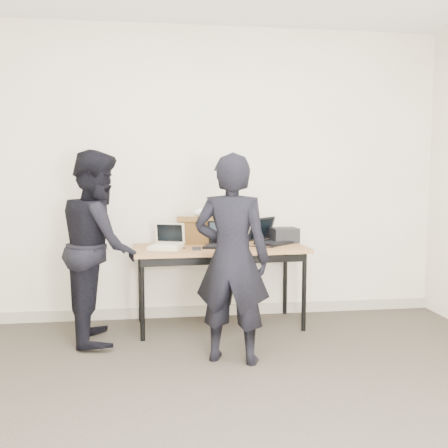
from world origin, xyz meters
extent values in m
cube|color=#3B352D|center=(0.00, 0.00, -0.03)|extent=(4.50, 4.50, 0.05)
cube|color=beige|center=(0.00, 2.27, 1.35)|extent=(4.50, 0.05, 2.70)
cube|color=olive|center=(0.10, 1.90, 0.70)|extent=(1.53, 0.73, 0.03)
cylinder|color=black|center=(-0.57, 1.60, 0.34)|extent=(0.04, 0.04, 0.68)
cylinder|color=black|center=(0.81, 1.68, 0.34)|extent=(0.04, 0.04, 0.68)
cylinder|color=black|center=(-0.60, 2.13, 0.34)|extent=(0.04, 0.04, 0.68)
cylinder|color=black|center=(0.78, 2.20, 0.34)|extent=(0.04, 0.04, 0.68)
cube|color=black|center=(0.12, 1.62, 0.64)|extent=(1.40, 0.10, 0.06)
cube|color=beige|center=(-0.37, 1.82, 0.74)|extent=(0.32, 0.29, 0.03)
cube|color=#ECE8C9|center=(-0.38, 1.80, 0.75)|extent=(0.24, 0.18, 0.01)
cube|color=beige|center=(-0.33, 1.94, 0.84)|extent=(0.26, 0.13, 0.18)
cube|color=black|center=(-0.33, 1.93, 0.84)|extent=(0.22, 0.10, 0.15)
cube|color=beige|center=(-0.34, 1.93, 0.75)|extent=(0.23, 0.09, 0.01)
cube|color=black|center=(0.11, 1.83, 0.73)|extent=(0.34, 0.30, 0.02)
cube|color=black|center=(0.10, 1.81, 0.74)|extent=(0.26, 0.19, 0.01)
cube|color=black|center=(0.15, 1.96, 0.84)|extent=(0.29, 0.15, 0.20)
cube|color=#26333F|center=(0.15, 1.95, 0.84)|extent=(0.25, 0.12, 0.17)
cube|color=black|center=(0.14, 1.93, 0.74)|extent=(0.25, 0.09, 0.01)
cube|color=black|center=(0.62, 1.99, 0.73)|extent=(0.39, 0.38, 0.02)
cube|color=black|center=(0.63, 1.97, 0.74)|extent=(0.28, 0.27, 0.01)
cube|color=black|center=(0.52, 2.10, 0.85)|extent=(0.30, 0.27, 0.22)
cube|color=black|center=(0.52, 2.10, 0.85)|extent=(0.25, 0.22, 0.18)
cube|color=black|center=(0.54, 2.08, 0.74)|extent=(0.23, 0.20, 0.02)
cube|color=brown|center=(-0.08, 2.12, 0.84)|extent=(0.38, 0.21, 0.24)
cube|color=brown|center=(-0.08, 2.06, 0.94)|extent=(0.37, 0.12, 0.07)
cube|color=brown|center=(0.08, 2.10, 0.82)|extent=(0.03, 0.10, 0.02)
ellipsoid|color=white|center=(-0.05, 2.12, 1.00)|extent=(0.14, 0.11, 0.08)
cube|color=black|center=(0.73, 2.08, 0.79)|extent=(0.25, 0.22, 0.13)
cube|color=black|center=(-0.12, 1.72, 0.73)|extent=(0.08, 0.05, 0.03)
cube|color=black|center=(0.63, 1.85, 0.72)|extent=(0.18, 0.21, 0.01)
cube|color=black|center=(0.40, 1.84, 0.72)|extent=(0.28, 0.19, 0.01)
cube|color=silver|center=(0.09, 1.78, 0.72)|extent=(0.19, 0.18, 0.01)
cube|color=black|center=(-0.32, 1.94, 0.72)|extent=(0.23, 0.25, 0.01)
imported|color=black|center=(0.09, 1.08, 0.75)|extent=(0.64, 0.53, 1.51)
imported|color=black|center=(-0.91, 1.69, 0.77)|extent=(0.67, 0.82, 1.55)
cube|color=#A49D88|center=(0.00, 2.23, 0.05)|extent=(4.50, 0.03, 0.10)
camera|label=1|loc=(-0.44, -2.41, 1.38)|focal=40.00mm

